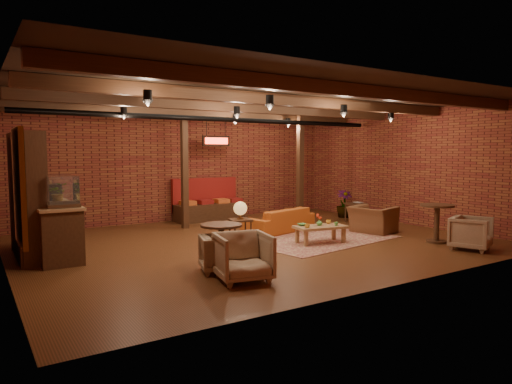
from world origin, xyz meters
TOP-DOWN VIEW (x-y plane):
  - floor at (0.00, 0.00)m, footprint 10.00×10.00m
  - ceiling at (0.00, 0.00)m, footprint 10.00×8.00m
  - wall_back at (0.00, 4.00)m, footprint 10.00×0.02m
  - wall_front at (0.00, -4.00)m, footprint 10.00×0.02m
  - wall_left at (-5.00, 0.00)m, footprint 0.02×8.00m
  - wall_right at (5.00, 0.00)m, footprint 0.02×8.00m
  - ceiling_beams at (0.00, 0.00)m, footprint 9.80×6.40m
  - ceiling_pipe at (0.00, 1.60)m, footprint 9.60×0.12m
  - post_left at (-0.60, 2.60)m, footprint 0.16×0.16m
  - post_right at (2.80, 2.00)m, footprint 0.16×0.16m
  - service_counter at (-4.10, 1.00)m, footprint 0.80×2.50m
  - plant_counter at (-4.00, 1.20)m, footprint 0.35×0.39m
  - shelving_hutch at (-4.50, 1.10)m, footprint 0.52×2.00m
  - chalkboard_menu at (-4.93, -2.30)m, footprint 0.08×0.96m
  - banquette at (0.60, 3.55)m, footprint 2.10×0.70m
  - service_sign at (0.60, 3.10)m, footprint 0.86×0.06m
  - ceiling_spotlights at (0.00, 0.00)m, footprint 6.40×4.40m
  - rug at (1.37, -0.31)m, footprint 3.84×3.15m
  - sofa at (1.19, 0.80)m, footprint 2.20×1.33m
  - coffee_table at (1.11, -0.89)m, footprint 1.22×0.75m
  - side_table_lamp at (-0.44, -0.03)m, footprint 0.54×0.54m
  - round_table_left at (-1.75, -1.59)m, footprint 0.74×0.74m
  - armchair_a at (-1.88, -1.84)m, footprint 0.80×0.83m
  - armchair_b at (-1.86, -2.53)m, footprint 0.96×0.92m
  - armchair_right at (3.13, -0.57)m, footprint 0.89×1.15m
  - side_table_book at (3.96, 0.88)m, footprint 0.57×0.57m
  - round_table_right at (3.40, -2.23)m, footprint 0.73×0.73m
  - armchair_far at (3.34, -3.09)m, footprint 0.94×0.91m
  - plant_tall at (4.40, 1.82)m, footprint 1.86×1.86m

SIDE VIEW (x-z plane):
  - floor at x=0.00m, z-range 0.00..0.00m
  - rug at x=1.37m, z-range 0.00..0.01m
  - sofa at x=1.19m, z-range 0.00..0.60m
  - armchair_a at x=-1.88m, z-range 0.00..0.69m
  - coffee_table at x=1.11m, z-range 0.03..0.67m
  - armchair_far at x=3.34m, z-range 0.00..0.76m
  - armchair_b at x=-1.86m, z-range 0.00..0.84m
  - armchair_right at x=3.13m, z-range 0.00..0.89m
  - banquette at x=0.60m, z-range 0.00..1.00m
  - round_table_left at x=-1.75m, z-range 0.14..0.91m
  - side_table_book at x=3.96m, z-range 0.23..0.82m
  - round_table_right at x=3.40m, z-range 0.14..1.00m
  - side_table_lamp at x=-0.44m, z-range 0.25..1.20m
  - service_counter at x=-4.10m, z-range 0.00..1.60m
  - shelving_hutch at x=-4.50m, z-range 0.00..2.40m
  - plant_counter at x=-4.00m, z-range 1.07..1.37m
  - plant_tall at x=4.40m, z-range 0.00..2.55m
  - wall_back at x=0.00m, z-range 0.00..3.20m
  - wall_front at x=0.00m, z-range 0.00..3.20m
  - wall_left at x=-5.00m, z-range 0.00..3.20m
  - wall_right at x=5.00m, z-range 0.00..3.20m
  - post_left at x=-0.60m, z-range 0.00..3.20m
  - post_right at x=2.80m, z-range 0.00..3.20m
  - chalkboard_menu at x=-4.93m, z-range 0.87..2.33m
  - service_sign at x=0.60m, z-range 2.20..2.50m
  - ceiling_pipe at x=0.00m, z-range 2.79..2.91m
  - ceiling_spotlights at x=0.00m, z-range 2.72..3.00m
  - ceiling_beams at x=0.00m, z-range 2.97..3.19m
  - ceiling at x=0.00m, z-range 3.19..3.21m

